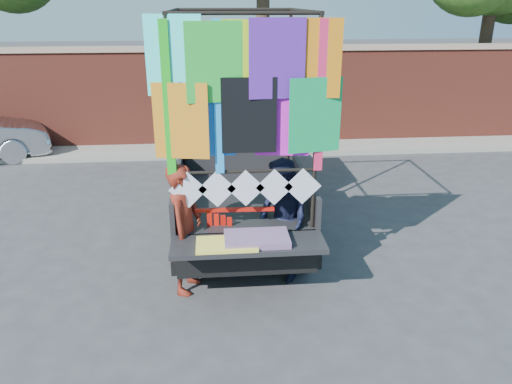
{
  "coord_description": "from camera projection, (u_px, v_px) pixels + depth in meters",
  "views": [
    {
      "loc": [
        -0.48,
        -6.24,
        3.71
      ],
      "look_at": [
        0.09,
        0.21,
        1.21
      ],
      "focal_mm": 35.0,
      "sensor_mm": 36.0,
      "label": 1
    }
  ],
  "objects": [
    {
      "name": "ground",
      "position": [
        251.0,
        276.0,
        7.17
      ],
      "size": [
        90.0,
        90.0,
        0.0
      ],
      "primitive_type": "plane",
      "color": "#38383A",
      "rests_on": "ground"
    },
    {
      "name": "brick_wall",
      "position": [
        230.0,
        96.0,
        13.2
      ],
      "size": [
        30.0,
        0.45,
        2.61
      ],
      "color": "brown",
      "rests_on": "ground"
    },
    {
      "name": "curb",
      "position": [
        232.0,
        150.0,
        13.01
      ],
      "size": [
        30.0,
        1.2,
        0.12
      ],
      "primitive_type": "cube",
      "color": "gray",
      "rests_on": "ground"
    },
    {
      "name": "pickup_truck",
      "position": [
        235.0,
        163.0,
        9.14
      ],
      "size": [
        2.27,
        5.71,
        3.6
      ],
      "color": "black",
      "rests_on": "ground"
    },
    {
      "name": "woman",
      "position": [
        185.0,
        229.0,
        6.55
      ],
      "size": [
        0.6,
        0.75,
        1.79
      ],
      "primitive_type": "imported",
      "rotation": [
        0.0,
        0.0,
        1.27
      ],
      "color": "maroon",
      "rests_on": "ground"
    },
    {
      "name": "man",
      "position": [
        282.0,
        221.0,
        6.86
      ],
      "size": [
        0.97,
        1.05,
        1.74
      ],
      "primitive_type": "imported",
      "rotation": [
        0.0,
        0.0,
        -1.11
      ],
      "color": "black",
      "rests_on": "ground"
    },
    {
      "name": "streamer_bundle",
      "position": [
        226.0,
        225.0,
        6.68
      ],
      "size": [
        1.06,
        0.09,
        0.72
      ],
      "color": "red",
      "rests_on": "ground"
    }
  ]
}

